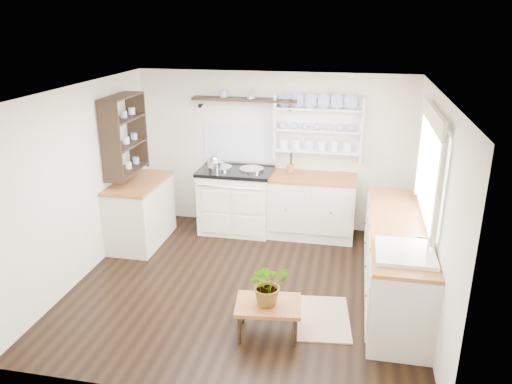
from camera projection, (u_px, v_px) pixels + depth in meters
floor at (246, 285)px, 5.95m from camera, size 4.00×3.80×0.01m
wall_back at (273, 151)px, 7.32m from camera, size 4.00×0.02×2.30m
wall_right at (432, 208)px, 5.19m from camera, size 0.02×3.80×2.30m
wall_left at (81, 183)px, 5.94m from camera, size 0.02×3.80×2.30m
ceiling at (244, 91)px, 5.18m from camera, size 4.00×3.80×0.01m
window at (430, 165)px, 5.20m from camera, size 0.08×1.55×1.22m
aga_cooker at (236, 199)px, 7.33m from camera, size 1.06×0.73×0.97m
back_cabinets at (310, 205)px, 7.16m from camera, size 1.27×0.63×0.90m
right_cabinets at (396, 260)px, 5.57m from camera, size 0.62×2.43×0.90m
belfast_sink at (404, 264)px, 4.77m from camera, size 0.55×0.60×0.45m
left_cabinets at (141, 211)px, 6.95m from camera, size 0.62×1.13×0.90m
plate_rack at (319, 127)px, 7.03m from camera, size 1.20×0.22×0.90m
high_shelf at (244, 100)px, 7.03m from camera, size 1.50×0.29×0.16m
left_shelving at (124, 134)px, 6.60m from camera, size 0.28×0.80×1.05m
kettle at (214, 164)px, 7.08m from camera, size 0.19×0.19×0.24m
utensil_crock at (290, 169)px, 7.13m from camera, size 0.10×0.10×0.12m
center_table at (268, 307)px, 4.95m from camera, size 0.70×0.54×0.35m
potted_plant at (268, 284)px, 4.87m from camera, size 0.50×0.47×0.44m
floor_rug at (323, 318)px, 5.29m from camera, size 0.64×0.91×0.02m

